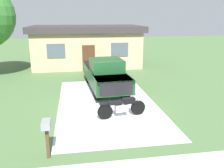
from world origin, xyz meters
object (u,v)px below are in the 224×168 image
Objects in this scene: pickup_truck at (105,73)px; mailbox at (47,129)px; neighbor_house at (87,45)px; motorcycle at (122,107)px.

mailbox is at bearing -110.84° from pickup_truck.
motorcycle is at bearing -85.89° from neighbor_house.
pickup_truck is 0.60× the size of neighbor_house.
neighbor_house is (-0.86, 11.92, 1.32)m from motorcycle.
neighbor_house reaches higher than pickup_truck.
mailbox is (-2.92, -2.78, 0.51)m from motorcycle.
motorcycle is at bearing -87.58° from pickup_truck.
neighbor_house is at bearing 82.01° from mailbox.
motorcycle is 0.38× the size of pickup_truck.
mailbox is 0.13× the size of neighbor_house.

